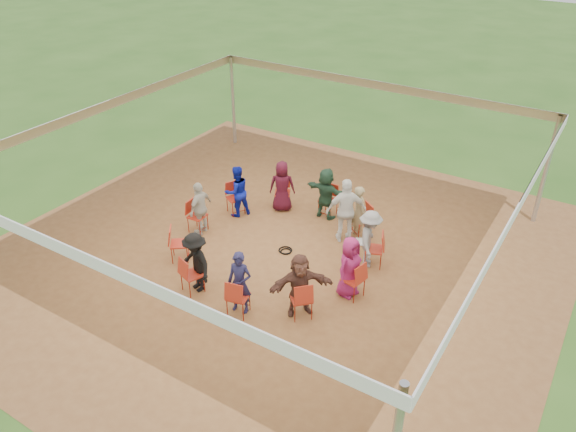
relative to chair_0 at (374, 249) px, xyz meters
The scene contains 27 objects.
ground 2.38m from the chair_0, 159.00° to the right, with size 80.00×80.00×0.00m, color #2F591B.
dirt_patch 2.37m from the chair_0, 159.00° to the right, with size 13.00×13.00×0.00m, color brown.
tent 3.02m from the chair_0, 159.00° to the right, with size 10.33×10.33×3.00m.
chair_0 is the anchor object (origin of this frame).
chair_1 1.31m from the chair_0, 127.36° to the left, with size 0.42×0.44×0.90m, color #B22A18, non-canonical shape.
chair_2 2.52m from the chair_0, 143.72° to the left, with size 0.42×0.44×0.90m, color #B22A18, non-canonical shape.
chair_3 3.53m from the chair_0, 160.09° to the left, with size 0.42×0.44×0.90m, color #B22A18, non-canonical shape.
chair_4 4.24m from the chair_0, behind, with size 0.42×0.44×0.90m, color #B22A18, non-canonical shape.
chair_5 4.62m from the chair_0, 167.19° to the right, with size 0.42×0.44×0.90m, color #B22A18, non-canonical shape.
chair_6 4.62m from the chair_0, 150.82° to the right, with size 0.42×0.44×0.90m, color #B22A18, non-canonical shape.
chair_7 4.24m from the chair_0, 134.46° to the right, with size 0.42×0.44×0.90m, color #B22A18, non-canonical shape.
chair_8 3.53m from the chair_0, 118.10° to the right, with size 0.42×0.44×0.90m, color #B22A18, non-canonical shape.
chair_9 2.52m from the chair_0, 101.73° to the right, with size 0.42×0.44×0.90m, color #B22A18, non-canonical shape.
chair_10 1.31m from the chair_0, 85.37° to the right, with size 0.42×0.44×0.90m, color #B22A18, non-canonical shape.
person_seated_0 0.30m from the chair_0, 159.00° to the right, with size 0.93×0.46×1.44m, color gray.
person_seated_1 1.32m from the chair_0, 132.50° to the left, with size 0.53×0.34×1.44m, color #92825B.
person_seated_2 2.47m from the chair_0, 146.08° to the left, with size 1.34×0.50×1.44m, color #234631.
person_seated_3 3.45m from the chair_0, 161.40° to the left, with size 0.70×0.39×1.44m, color #3A0C19.
person_seated_4 4.14m from the chair_0, behind, with size 0.70×0.40×1.44m, color #0B1796.
person_seated_5 4.51m from the chair_0, 166.97° to the right, with size 0.84×0.43×1.44m, color #BAB6A7.
person_seated_6 4.14m from the chair_0, 135.15° to the right, with size 0.93×0.46×1.44m, color black.
person_seated_7 3.45m from the chair_0, 119.41° to the right, with size 0.53×0.34×1.44m, color #1C1A3C.
person_seated_8 2.47m from the chair_0, 104.08° to the right, with size 1.34×0.50×1.44m, color #543127.
person_seated_9 1.32m from the chair_0, 90.51° to the right, with size 0.70×0.39×1.44m, color #8F1A55.
standing_person 1.30m from the chair_0, 149.79° to the left, with size 1.00×0.51×1.71m, color silver.
cable_coil 2.20m from the chair_0, 163.27° to the right, with size 0.37×0.37×0.03m.
laptop 0.36m from the chair_0, 159.00° to the right, with size 0.35×0.39×0.22m.
Camera 1 is at (6.25, -9.48, 7.85)m, focal length 35.00 mm.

